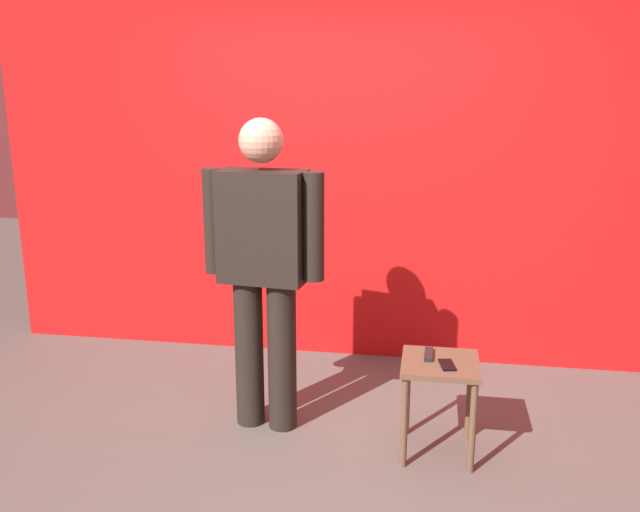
{
  "coord_description": "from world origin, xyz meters",
  "views": [
    {
      "loc": [
        0.58,
        -3.1,
        1.94
      ],
      "look_at": [
        -0.04,
        0.55,
        1.01
      ],
      "focal_mm": 37.86,
      "sensor_mm": 36.0,
      "label": 1
    }
  ],
  "objects_px": {
    "side_table": "(439,380)",
    "tv_remote": "(429,354)",
    "standing_person": "(264,261)",
    "cell_phone": "(447,365)"
  },
  "relations": [
    {
      "from": "side_table",
      "to": "tv_remote",
      "type": "xyz_separation_m",
      "value": [
        -0.06,
        0.06,
        0.12
      ]
    },
    {
      "from": "standing_person",
      "to": "cell_phone",
      "type": "xyz_separation_m",
      "value": [
        1.02,
        -0.21,
        -0.46
      ]
    },
    {
      "from": "side_table",
      "to": "cell_phone",
      "type": "height_order",
      "value": "cell_phone"
    },
    {
      "from": "side_table",
      "to": "tv_remote",
      "type": "bearing_deg",
      "value": 135.07
    },
    {
      "from": "cell_phone",
      "to": "tv_remote",
      "type": "distance_m",
      "value": 0.15
    },
    {
      "from": "standing_person",
      "to": "tv_remote",
      "type": "bearing_deg",
      "value": -5.73
    },
    {
      "from": "side_table",
      "to": "tv_remote",
      "type": "height_order",
      "value": "tv_remote"
    },
    {
      "from": "standing_person",
      "to": "tv_remote",
      "type": "distance_m",
      "value": 1.04
    },
    {
      "from": "standing_person",
      "to": "cell_phone",
      "type": "height_order",
      "value": "standing_person"
    },
    {
      "from": "standing_person",
      "to": "side_table",
      "type": "distance_m",
      "value": 1.15
    }
  ]
}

